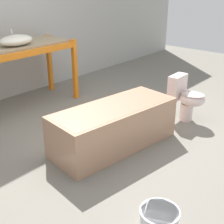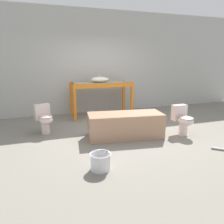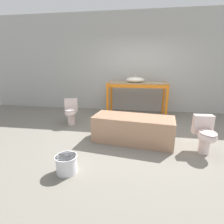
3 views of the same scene
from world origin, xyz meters
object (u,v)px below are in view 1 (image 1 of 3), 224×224
sink_basin (16,40)px  bucket_white (159,223)px  toilet_far (186,97)px  bathtub_main (114,124)px

sink_basin → bucket_white: bearing=-105.9°
toilet_far → bucket_white: toilet_far is taller
toilet_far → bucket_white: size_ratio=2.03×
toilet_far → bucket_white: (-2.24, -0.97, -0.23)m
bathtub_main → toilet_far: toilet_far is taller
bathtub_main → toilet_far: 1.34m
sink_basin → bucket_white: (-0.91, -3.17, -0.98)m
bucket_white → sink_basin: bearing=74.1°
bathtub_main → toilet_far: (1.30, -0.30, 0.06)m
bathtub_main → bucket_white: bathtub_main is taller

